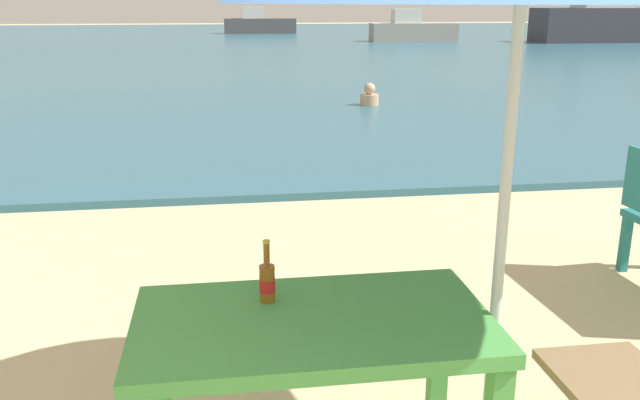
{
  "coord_description": "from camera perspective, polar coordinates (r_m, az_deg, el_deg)",
  "views": [
    {
      "loc": [
        -1.0,
        -1.51,
        1.95
      ],
      "look_at": [
        -0.34,
        3.0,
        0.6
      ],
      "focal_mm": 37.99,
      "sensor_mm": 36.0,
      "label": 1
    }
  ],
  "objects": [
    {
      "name": "swimmer_person",
      "position": [
        12.65,
        4.19,
        8.69
      ],
      "size": [
        0.34,
        0.34,
        0.41
      ],
      "color": "tan",
      "rests_on": "sea_water"
    },
    {
      "name": "beer_bottle_amber",
      "position": [
        2.78,
        -4.48,
        -6.73
      ],
      "size": [
        0.07,
        0.07,
        0.26
      ],
      "color": "brown",
      "rests_on": "picnic_table_green"
    },
    {
      "name": "sea_water",
      "position": [
        31.58,
        -6.69,
        12.93
      ],
      "size": [
        120.0,
        50.0,
        0.08
      ],
      "primitive_type": "cube",
      "color": "#2D6075",
      "rests_on": "ground_plane"
    },
    {
      "name": "boat_ferry",
      "position": [
        40.67,
        -5.16,
        14.57
      ],
      "size": [
        4.12,
        1.12,
        1.5
      ],
      "color": "#4C4C4C",
      "rests_on": "sea_water"
    },
    {
      "name": "picnic_table_green",
      "position": [
        2.73,
        -0.62,
        -11.9
      ],
      "size": [
        1.4,
        0.8,
        0.76
      ],
      "color": "#4C9E47",
      "rests_on": "ground_plane"
    },
    {
      "name": "boat_tanker",
      "position": [
        33.0,
        7.78,
        14.03
      ],
      "size": [
        4.05,
        1.1,
        1.47
      ],
      "color": "gray",
      "rests_on": "sea_water"
    },
    {
      "name": "boat_sailboat",
      "position": [
        34.93,
        23.39,
        13.73
      ],
      "size": [
        7.44,
        2.03,
        2.7
      ],
      "color": "#38383F",
      "rests_on": "sea_water"
    }
  ]
}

